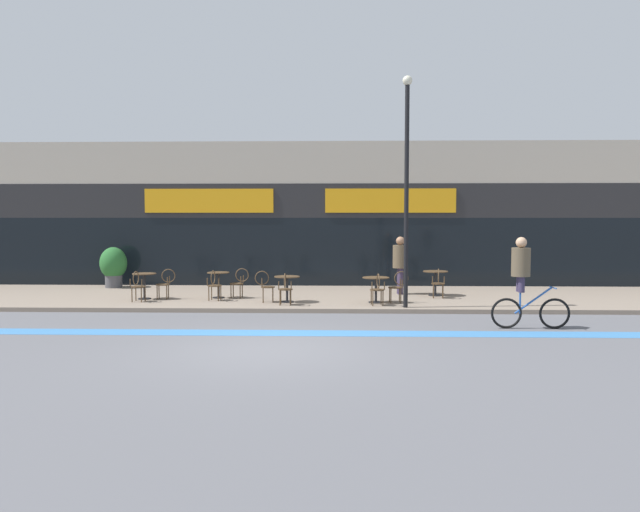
{
  "coord_description": "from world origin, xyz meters",
  "views": [
    {
      "loc": [
        1.4,
        -11.93,
        2.6
      ],
      "look_at": [
        0.83,
        6.77,
        1.38
      ],
      "focal_mm": 35.0,
      "sensor_mm": 36.0,
      "label": 1
    }
  ],
  "objects_px": {
    "planter_pot": "(113,266)",
    "bistro_table_0": "(144,281)",
    "bistro_table_2": "(287,284)",
    "bistro_table_3": "(376,284)",
    "cafe_chair_0_near": "(137,284)",
    "cafe_chair_3_side": "(398,285)",
    "cafe_chair_0_side": "(165,282)",
    "lamp_post": "(407,177)",
    "bistro_table_4": "(435,278)",
    "cafe_chair_3_near": "(378,287)",
    "bistro_table_1": "(218,280)",
    "cafe_chair_1_side": "(239,281)",
    "cafe_chair_2_side": "(265,284)",
    "pedestrian_near_end": "(400,260)",
    "cafe_chair_1_near": "(214,283)",
    "cafe_chair_2_near": "(285,287)",
    "cafe_chair_4_near": "(438,281)",
    "cyclist_0": "(524,277)"
  },
  "relations": [
    {
      "from": "planter_pot",
      "to": "lamp_post",
      "type": "relative_size",
      "value": 0.23
    },
    {
      "from": "bistro_table_0",
      "to": "planter_pot",
      "type": "height_order",
      "value": "planter_pot"
    },
    {
      "from": "bistro_table_0",
      "to": "lamp_post",
      "type": "relative_size",
      "value": 0.12
    },
    {
      "from": "cafe_chair_3_near",
      "to": "cafe_chair_4_near",
      "type": "height_order",
      "value": "same"
    },
    {
      "from": "bistro_table_3",
      "to": "cafe_chair_3_near",
      "type": "bearing_deg",
      "value": -89.21
    },
    {
      "from": "cafe_chair_2_side",
      "to": "pedestrian_near_end",
      "type": "relative_size",
      "value": 0.5
    },
    {
      "from": "cafe_chair_2_side",
      "to": "cyclist_0",
      "type": "relative_size",
      "value": 0.43
    },
    {
      "from": "lamp_post",
      "to": "cyclist_0",
      "type": "xyz_separation_m",
      "value": [
        2.43,
        -2.44,
        -2.42
      ]
    },
    {
      "from": "bistro_table_1",
      "to": "lamp_post",
      "type": "bearing_deg",
      "value": -18.0
    },
    {
      "from": "cafe_chair_0_near",
      "to": "cafe_chair_0_side",
      "type": "height_order",
      "value": "same"
    },
    {
      "from": "bistro_table_4",
      "to": "cafe_chair_0_side",
      "type": "bearing_deg",
      "value": -172.54
    },
    {
      "from": "bistro_table_2",
      "to": "planter_pot",
      "type": "height_order",
      "value": "planter_pot"
    },
    {
      "from": "bistro_table_3",
      "to": "cafe_chair_3_side",
      "type": "distance_m",
      "value": 0.63
    },
    {
      "from": "bistro_table_4",
      "to": "cafe_chair_3_near",
      "type": "xyz_separation_m",
      "value": [
        -1.93,
        -2.25,
        -0.03
      ]
    },
    {
      "from": "cafe_chair_2_near",
      "to": "cafe_chair_2_side",
      "type": "distance_m",
      "value": 0.88
    },
    {
      "from": "cafe_chair_1_near",
      "to": "cafe_chair_1_side",
      "type": "relative_size",
      "value": 1.0
    },
    {
      "from": "bistro_table_3",
      "to": "cafe_chair_4_near",
      "type": "height_order",
      "value": "cafe_chair_4_near"
    },
    {
      "from": "bistro_table_2",
      "to": "cafe_chair_0_near",
      "type": "height_order",
      "value": "cafe_chair_0_near"
    },
    {
      "from": "bistro_table_1",
      "to": "cafe_chair_1_side",
      "type": "relative_size",
      "value": 0.86
    },
    {
      "from": "cyclist_0",
      "to": "bistro_table_3",
      "type": "bearing_deg",
      "value": 134.23
    },
    {
      "from": "cafe_chair_0_side",
      "to": "cafe_chair_0_near",
      "type": "bearing_deg",
      "value": 40.04
    },
    {
      "from": "cafe_chair_4_near",
      "to": "planter_pot",
      "type": "xyz_separation_m",
      "value": [
        -10.75,
        2.5,
        0.24
      ]
    },
    {
      "from": "cafe_chair_1_side",
      "to": "cafe_chair_3_near",
      "type": "height_order",
      "value": "same"
    },
    {
      "from": "planter_pot",
      "to": "bistro_table_0",
      "type": "bearing_deg",
      "value": -55.83
    },
    {
      "from": "cafe_chair_3_side",
      "to": "planter_pot",
      "type": "xyz_separation_m",
      "value": [
        -9.45,
        3.49,
        0.24
      ]
    },
    {
      "from": "cafe_chair_0_near",
      "to": "cafe_chair_0_side",
      "type": "bearing_deg",
      "value": -40.7
    },
    {
      "from": "bistro_table_1",
      "to": "cafe_chair_2_side",
      "type": "xyz_separation_m",
      "value": [
        1.52,
        -0.85,
        -0.03
      ]
    },
    {
      "from": "cafe_chair_3_near",
      "to": "pedestrian_near_end",
      "type": "height_order",
      "value": "pedestrian_near_end"
    },
    {
      "from": "bistro_table_0",
      "to": "cafe_chair_3_side",
      "type": "xyz_separation_m",
      "value": [
        7.46,
        -0.55,
        -0.03
      ]
    },
    {
      "from": "cafe_chair_2_near",
      "to": "cafe_chair_2_side",
      "type": "xyz_separation_m",
      "value": [
        -0.63,
        0.62,
        0.0
      ]
    },
    {
      "from": "cafe_chair_0_side",
      "to": "cafe_chair_1_side",
      "type": "xyz_separation_m",
      "value": [
        2.15,
        0.3,
        0.0
      ]
    },
    {
      "from": "bistro_table_3",
      "to": "cafe_chair_3_near",
      "type": "relative_size",
      "value": 0.85
    },
    {
      "from": "cafe_chair_2_side",
      "to": "planter_pot",
      "type": "bearing_deg",
      "value": 141.42
    },
    {
      "from": "cafe_chair_1_side",
      "to": "cafe_chair_2_side",
      "type": "distance_m",
      "value": 1.23
    },
    {
      "from": "cafe_chair_0_side",
      "to": "lamp_post",
      "type": "xyz_separation_m",
      "value": [
        6.95,
        -1.45,
        2.98
      ]
    },
    {
      "from": "cafe_chair_1_near",
      "to": "cafe_chair_2_near",
      "type": "distance_m",
      "value": 2.31
    },
    {
      "from": "cafe_chair_2_near",
      "to": "planter_pot",
      "type": "height_order",
      "value": "planter_pot"
    },
    {
      "from": "cafe_chair_2_near",
      "to": "cyclist_0",
      "type": "relative_size",
      "value": 0.43
    },
    {
      "from": "bistro_table_4",
      "to": "cafe_chair_0_near",
      "type": "relative_size",
      "value": 0.85
    },
    {
      "from": "bistro_table_2",
      "to": "cafe_chair_0_near",
      "type": "relative_size",
      "value": 0.83
    },
    {
      "from": "planter_pot",
      "to": "pedestrian_near_end",
      "type": "relative_size",
      "value": 0.77
    },
    {
      "from": "bistro_table_1",
      "to": "lamp_post",
      "type": "distance_m",
      "value": 6.42
    },
    {
      "from": "cafe_chair_2_side",
      "to": "bistro_table_2",
      "type": "bearing_deg",
      "value": -6.16
    },
    {
      "from": "bistro_table_3",
      "to": "cafe_chair_0_near",
      "type": "relative_size",
      "value": 0.85
    },
    {
      "from": "cafe_chair_0_near",
      "to": "cafe_chair_3_side",
      "type": "xyz_separation_m",
      "value": [
        7.46,
        0.08,
        0.0
      ]
    },
    {
      "from": "bistro_table_0",
      "to": "cafe_chair_0_side",
      "type": "distance_m",
      "value": 0.63
    },
    {
      "from": "cafe_chair_0_near",
      "to": "planter_pot",
      "type": "distance_m",
      "value": 4.1
    },
    {
      "from": "bistro_table_2",
      "to": "bistro_table_3",
      "type": "relative_size",
      "value": 0.98
    },
    {
      "from": "bistro_table_2",
      "to": "bistro_table_3",
      "type": "distance_m",
      "value": 2.54
    },
    {
      "from": "cafe_chair_1_side",
      "to": "cyclist_0",
      "type": "bearing_deg",
      "value": 154.06
    }
  ]
}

